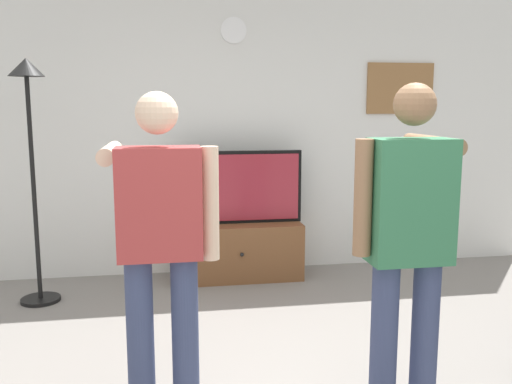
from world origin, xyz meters
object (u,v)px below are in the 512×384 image
wall_clock (234,30)px  person_standing_nearer_couch (408,233)px  floor_lamp (30,131)px  person_standing_nearer_lamp (160,238)px  framed_picture (400,88)px  television (238,187)px  tv_stand (239,251)px

wall_clock → person_standing_nearer_couch: wall_clock is taller
floor_lamp → person_standing_nearer_lamp: floor_lamp is taller
wall_clock → framed_picture: size_ratio=0.35×
framed_picture → person_standing_nearer_lamp: 3.57m
person_standing_nearer_lamp → person_standing_nearer_couch: person_standing_nearer_couch is taller
television → framed_picture: 1.93m
wall_clock → television: bearing=-90.0°
television → framed_picture: bearing=8.4°
television → floor_lamp: 1.85m
television → person_standing_nearer_couch: bearing=-77.7°
tv_stand → television: bearing=90.0°
framed_picture → person_standing_nearer_lamp: (-2.38, -2.53, -0.83)m
tv_stand → wall_clock: 2.07m
television → framed_picture: (1.67, 0.25, 0.92)m
person_standing_nearer_couch → tv_stand: bearing=102.5°
floor_lamp → person_standing_nearer_couch: (2.26, -2.09, -0.44)m
television → person_standing_nearer_lamp: 2.39m
person_standing_nearer_lamp → person_standing_nearer_couch: 1.26m
tv_stand → floor_lamp: floor_lamp is taller
television → person_standing_nearer_lamp: (-0.70, -2.28, 0.09)m
floor_lamp → person_standing_nearer_couch: floor_lamp is taller
framed_picture → floor_lamp: (-3.40, -0.63, -0.37)m
person_standing_nearer_couch → wall_clock: bearing=101.2°
tv_stand → framed_picture: size_ratio=1.71×
television → floor_lamp: size_ratio=0.60×
wall_clock → person_standing_nearer_lamp: bearing=-105.6°
television → wall_clock: (0.00, 0.24, 1.45)m
floor_lamp → person_standing_nearer_lamp: 2.20m
person_standing_nearer_lamp → tv_stand: bearing=72.5°
wall_clock → person_standing_nearer_couch: (0.54, -2.72, -1.33)m
person_standing_nearer_lamp → television: bearing=72.9°
tv_stand → television: (-0.00, 0.05, 0.60)m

